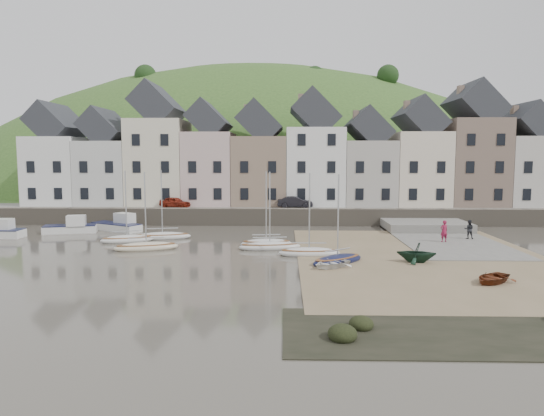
{
  "coord_description": "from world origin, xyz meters",
  "views": [
    {
      "loc": [
        1.08,
        -35.25,
        7.34
      ],
      "look_at": [
        0.0,
        6.0,
        3.0
      ],
      "focal_mm": 32.86,
      "sensor_mm": 36.0,
      "label": 1
    }
  ],
  "objects_px": {
    "sailboat_0": "(163,236)",
    "rowboat_green": "(416,252)",
    "person_red": "(444,231)",
    "rowboat_red": "(492,278)",
    "car_right": "(295,202)",
    "rowboat_white": "(331,263)",
    "person_dark": "(469,229)",
    "car_left": "(175,202)"
  },
  "relations": [
    {
      "from": "car_left",
      "to": "car_right",
      "type": "xyz_separation_m",
      "value": [
        13.38,
        0.0,
        0.05
      ]
    },
    {
      "from": "sailboat_0",
      "to": "car_right",
      "type": "height_order",
      "value": "sailboat_0"
    },
    {
      "from": "sailboat_0",
      "to": "car_right",
      "type": "bearing_deg",
      "value": 43.73
    },
    {
      "from": "sailboat_0",
      "to": "person_dark",
      "type": "relative_size",
      "value": 3.82
    },
    {
      "from": "sailboat_0",
      "to": "rowboat_green",
      "type": "height_order",
      "value": "sailboat_0"
    },
    {
      "from": "rowboat_green",
      "to": "car_right",
      "type": "relative_size",
      "value": 0.67
    },
    {
      "from": "person_red",
      "to": "car_left",
      "type": "distance_m",
      "value": 28.77
    },
    {
      "from": "rowboat_white",
      "to": "car_right",
      "type": "xyz_separation_m",
      "value": [
        -1.9,
        22.71,
        1.89
      ]
    },
    {
      "from": "sailboat_0",
      "to": "person_red",
      "type": "bearing_deg",
      "value": -3.7
    },
    {
      "from": "rowboat_green",
      "to": "car_left",
      "type": "xyz_separation_m",
      "value": [
        -21.27,
        20.93,
        1.45
      ]
    },
    {
      "from": "sailboat_0",
      "to": "person_dark",
      "type": "xyz_separation_m",
      "value": [
        26.94,
        0.11,
        0.69
      ]
    },
    {
      "from": "person_dark",
      "to": "car_left",
      "type": "xyz_separation_m",
      "value": [
        -28.33,
        11.35,
        1.25
      ]
    },
    {
      "from": "rowboat_green",
      "to": "car_left",
      "type": "distance_m",
      "value": 29.88
    },
    {
      "from": "rowboat_green",
      "to": "person_red",
      "type": "relative_size",
      "value": 1.42
    },
    {
      "from": "car_right",
      "to": "sailboat_0",
      "type": "bearing_deg",
      "value": 134.69
    },
    {
      "from": "rowboat_green",
      "to": "car_left",
      "type": "height_order",
      "value": "car_left"
    },
    {
      "from": "rowboat_white",
      "to": "person_red",
      "type": "bearing_deg",
      "value": 95.84
    },
    {
      "from": "person_dark",
      "to": "car_right",
      "type": "height_order",
      "value": "car_right"
    },
    {
      "from": "car_right",
      "to": "person_dark",
      "type": "bearing_deg",
      "value": -126.24
    },
    {
      "from": "sailboat_0",
      "to": "rowboat_green",
      "type": "relative_size",
      "value": 2.43
    },
    {
      "from": "sailboat_0",
      "to": "rowboat_white",
      "type": "bearing_deg",
      "value": -39.03
    },
    {
      "from": "rowboat_white",
      "to": "car_right",
      "type": "height_order",
      "value": "car_right"
    },
    {
      "from": "sailboat_0",
      "to": "person_dark",
      "type": "distance_m",
      "value": 26.95
    },
    {
      "from": "sailboat_0",
      "to": "rowboat_white",
      "type": "distance_m",
      "value": 17.87
    },
    {
      "from": "rowboat_white",
      "to": "rowboat_green",
      "type": "height_order",
      "value": "rowboat_green"
    },
    {
      "from": "person_dark",
      "to": "person_red",
      "type": "bearing_deg",
      "value": 48.45
    },
    {
      "from": "rowboat_white",
      "to": "rowboat_red",
      "type": "bearing_deg",
      "value": 30.29
    },
    {
      "from": "rowboat_green",
      "to": "rowboat_red",
      "type": "relative_size",
      "value": 0.93
    },
    {
      "from": "car_left",
      "to": "person_red",
      "type": "bearing_deg",
      "value": -97.86
    },
    {
      "from": "person_red",
      "to": "rowboat_white",
      "type": "bearing_deg",
      "value": 26.64
    },
    {
      "from": "rowboat_red",
      "to": "person_red",
      "type": "height_order",
      "value": "person_red"
    },
    {
      "from": "person_red",
      "to": "person_dark",
      "type": "distance_m",
      "value": 3.18
    },
    {
      "from": "rowboat_green",
      "to": "car_right",
      "type": "distance_m",
      "value": 22.42
    },
    {
      "from": "rowboat_red",
      "to": "person_red",
      "type": "distance_m",
      "value": 13.47
    },
    {
      "from": "person_dark",
      "to": "car_left",
      "type": "bearing_deg",
      "value": -5.26
    },
    {
      "from": "person_dark",
      "to": "sailboat_0",
      "type": "bearing_deg",
      "value": 16.82
    },
    {
      "from": "rowboat_white",
      "to": "person_dark",
      "type": "height_order",
      "value": "person_dark"
    },
    {
      "from": "rowboat_white",
      "to": "car_left",
      "type": "distance_m",
      "value": 27.43
    },
    {
      "from": "person_red",
      "to": "person_dark",
      "type": "xyz_separation_m",
      "value": [
        2.7,
        1.68,
        -0.09
      ]
    },
    {
      "from": "sailboat_0",
      "to": "person_dark",
      "type": "height_order",
      "value": "sailboat_0"
    },
    {
      "from": "sailboat_0",
      "to": "rowboat_white",
      "type": "height_order",
      "value": "sailboat_0"
    },
    {
      "from": "person_red",
      "to": "rowboat_red",
      "type": "bearing_deg",
      "value": 67.39
    }
  ]
}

